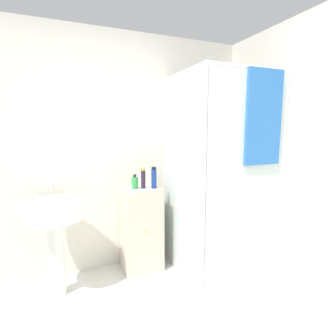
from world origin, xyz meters
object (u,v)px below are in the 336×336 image
object	(u,v)px
sink	(54,220)
soap_dispenser	(135,183)
shampoo_bottle_tall_black	(143,179)
shampoo_bottle_blue	(154,178)

from	to	relation	value
sink	soap_dispenser	xyz separation A→B (m)	(0.78, 0.14, 0.25)
shampoo_bottle_tall_black	shampoo_bottle_blue	size ratio (longest dim) A/B	0.94
sink	soap_dispenser	size ratio (longest dim) A/B	6.72
sink	shampoo_bottle_blue	bearing A→B (deg)	4.58
sink	shampoo_bottle_blue	xyz separation A→B (m)	(0.96, 0.08, 0.29)
soap_dispenser	shampoo_bottle_blue	size ratio (longest dim) A/B	0.68
shampoo_bottle_blue	soap_dispenser	bearing A→B (deg)	162.69
soap_dispenser	shampoo_bottle_tall_black	world-z (taller)	shampoo_bottle_tall_black
sink	shampoo_bottle_blue	world-z (taller)	shampoo_bottle_blue
sink	shampoo_bottle_tall_black	size ratio (longest dim) A/B	4.83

